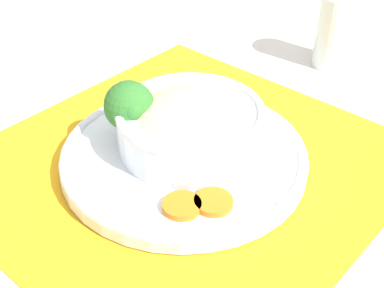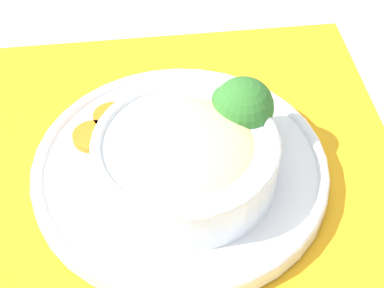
# 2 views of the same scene
# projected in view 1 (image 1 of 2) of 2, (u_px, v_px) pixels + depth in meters

# --- Properties ---
(ground_plane) EXTENTS (4.00, 4.00, 0.00)m
(ground_plane) POSITION_uv_depth(u_px,v_px,m) (184.00, 165.00, 0.64)
(ground_plane) COLOR beige
(placemat) EXTENTS (0.48, 0.50, 0.00)m
(placemat) POSITION_uv_depth(u_px,v_px,m) (184.00, 164.00, 0.64)
(placemat) COLOR orange
(placemat) RESTS_ON ground_plane
(plate) EXTENTS (0.29, 0.29, 0.02)m
(plate) POSITION_uv_depth(u_px,v_px,m) (184.00, 155.00, 0.63)
(plate) COLOR silver
(plate) RESTS_ON placemat
(bowl) EXTENTS (0.17, 0.17, 0.06)m
(bowl) POSITION_uv_depth(u_px,v_px,m) (191.00, 123.00, 0.62)
(bowl) COLOR silver
(bowl) RESTS_ON plate
(broccoli_floret) EXTENTS (0.06, 0.06, 0.08)m
(broccoli_floret) POSITION_uv_depth(u_px,v_px,m) (129.00, 107.00, 0.62)
(broccoli_floret) COLOR #759E51
(broccoli_floret) RESTS_ON plate
(carrot_slice_near) EXTENTS (0.04, 0.04, 0.01)m
(carrot_slice_near) POSITION_uv_depth(u_px,v_px,m) (182.00, 206.00, 0.55)
(carrot_slice_near) COLOR orange
(carrot_slice_near) RESTS_ON plate
(carrot_slice_middle) EXTENTS (0.04, 0.04, 0.01)m
(carrot_slice_middle) POSITION_uv_depth(u_px,v_px,m) (213.00, 202.00, 0.55)
(carrot_slice_middle) COLOR orange
(carrot_slice_middle) RESTS_ON plate
(water_glass) EXTENTS (0.06, 0.06, 0.11)m
(water_glass) POSITION_uv_depth(u_px,v_px,m) (336.00, 35.00, 0.81)
(water_glass) COLOR silver
(water_glass) RESTS_ON ground_plane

